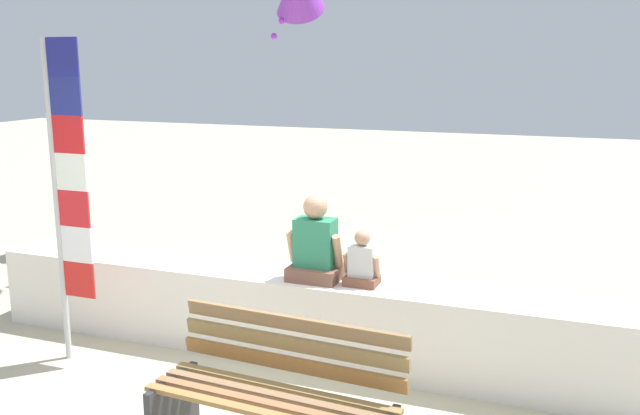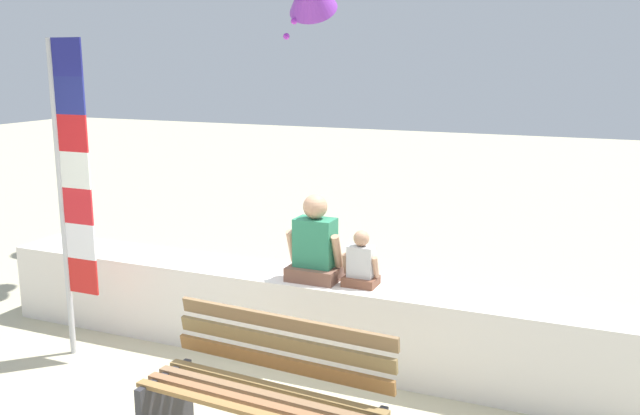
{
  "view_description": "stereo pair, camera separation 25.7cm",
  "coord_description": "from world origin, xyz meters",
  "px_view_note": "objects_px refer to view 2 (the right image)",
  "views": [
    {
      "loc": [
        2.1,
        -4.01,
        2.49
      ],
      "look_at": [
        0.18,
        1.11,
        1.32
      ],
      "focal_mm": 38.54,
      "sensor_mm": 36.0,
      "label": 1
    },
    {
      "loc": [
        2.34,
        -3.91,
        2.49
      ],
      "look_at": [
        0.18,
        1.11,
        1.32
      ],
      "focal_mm": 38.54,
      "sensor_mm": 36.0,
      "label": 2
    }
  ],
  "objects_px": {
    "person_child": "(361,264)",
    "flag_banner": "(70,184)",
    "park_bench": "(265,398)",
    "person_adult": "(315,247)"
  },
  "relations": [
    {
      "from": "park_bench",
      "to": "person_adult",
      "type": "relative_size",
      "value": 2.27
    },
    {
      "from": "person_adult",
      "to": "person_child",
      "type": "height_order",
      "value": "person_adult"
    },
    {
      "from": "flag_banner",
      "to": "person_child",
      "type": "bearing_deg",
      "value": 17.07
    },
    {
      "from": "park_bench",
      "to": "person_child",
      "type": "relative_size",
      "value": 3.56
    },
    {
      "from": "park_bench",
      "to": "person_adult",
      "type": "xyz_separation_m",
      "value": [
        -0.3,
        1.47,
        0.58
      ]
    },
    {
      "from": "park_bench",
      "to": "person_child",
      "type": "height_order",
      "value": "person_child"
    },
    {
      "from": "person_adult",
      "to": "flag_banner",
      "type": "distance_m",
      "value": 2.08
    },
    {
      "from": "person_adult",
      "to": "flag_banner",
      "type": "height_order",
      "value": "flag_banner"
    },
    {
      "from": "person_adult",
      "to": "flag_banner",
      "type": "bearing_deg",
      "value": -159.59
    },
    {
      "from": "person_child",
      "to": "flag_banner",
      "type": "xyz_separation_m",
      "value": [
        -2.29,
        -0.7,
        0.61
      ]
    }
  ]
}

